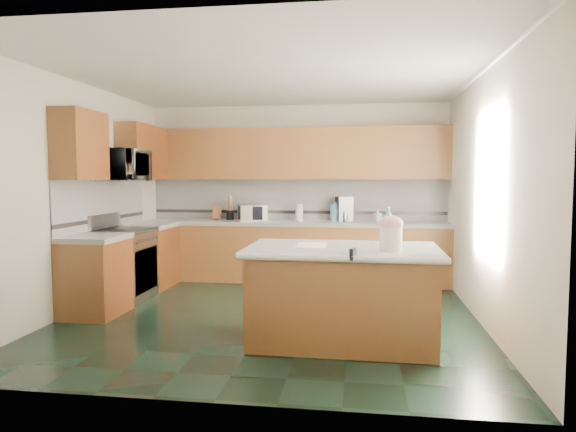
# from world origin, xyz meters

# --- Properties ---
(floor) EXTENTS (4.60, 4.60, 0.00)m
(floor) POSITION_xyz_m (0.00, 0.00, 0.00)
(floor) COLOR black
(floor) RESTS_ON ground
(ceiling) EXTENTS (4.60, 4.60, 0.00)m
(ceiling) POSITION_xyz_m (0.00, 0.00, 2.70)
(ceiling) COLOR white
(ceiling) RESTS_ON ground
(wall_back) EXTENTS (4.60, 0.04, 2.70)m
(wall_back) POSITION_xyz_m (0.00, 2.32, 1.35)
(wall_back) COLOR white
(wall_back) RESTS_ON ground
(wall_front) EXTENTS (4.60, 0.04, 2.70)m
(wall_front) POSITION_xyz_m (0.00, -2.32, 1.35)
(wall_front) COLOR white
(wall_front) RESTS_ON ground
(wall_left) EXTENTS (0.04, 4.60, 2.70)m
(wall_left) POSITION_xyz_m (-2.32, 0.00, 1.35)
(wall_left) COLOR white
(wall_left) RESTS_ON ground
(wall_right) EXTENTS (0.04, 4.60, 2.70)m
(wall_right) POSITION_xyz_m (2.32, 0.00, 1.35)
(wall_right) COLOR white
(wall_right) RESTS_ON ground
(back_base_cab) EXTENTS (4.60, 0.60, 0.86)m
(back_base_cab) POSITION_xyz_m (0.00, 2.00, 0.43)
(back_base_cab) COLOR #3C1808
(back_base_cab) RESTS_ON ground
(back_countertop) EXTENTS (4.60, 0.64, 0.06)m
(back_countertop) POSITION_xyz_m (0.00, 2.00, 0.89)
(back_countertop) COLOR white
(back_countertop) RESTS_ON back_base_cab
(back_upper_cab) EXTENTS (4.60, 0.33, 0.78)m
(back_upper_cab) POSITION_xyz_m (0.00, 2.13, 1.94)
(back_upper_cab) COLOR #3C1808
(back_upper_cab) RESTS_ON wall_back
(back_backsplash) EXTENTS (4.60, 0.02, 0.63)m
(back_backsplash) POSITION_xyz_m (0.00, 2.29, 1.24)
(back_backsplash) COLOR silver
(back_backsplash) RESTS_ON back_countertop
(back_accent_band) EXTENTS (4.60, 0.01, 0.05)m
(back_accent_band) POSITION_xyz_m (0.00, 2.28, 1.04)
(back_accent_band) COLOR black
(back_accent_band) RESTS_ON back_countertop
(left_base_cab_rear) EXTENTS (0.60, 0.82, 0.86)m
(left_base_cab_rear) POSITION_xyz_m (-2.00, 1.29, 0.43)
(left_base_cab_rear) COLOR #3C1808
(left_base_cab_rear) RESTS_ON ground
(left_counter_rear) EXTENTS (0.64, 0.82, 0.06)m
(left_counter_rear) POSITION_xyz_m (-2.00, 1.29, 0.89)
(left_counter_rear) COLOR white
(left_counter_rear) RESTS_ON left_base_cab_rear
(left_base_cab_front) EXTENTS (0.60, 0.72, 0.86)m
(left_base_cab_front) POSITION_xyz_m (-2.00, -0.24, 0.43)
(left_base_cab_front) COLOR #3C1808
(left_base_cab_front) RESTS_ON ground
(left_counter_front) EXTENTS (0.64, 0.72, 0.06)m
(left_counter_front) POSITION_xyz_m (-2.00, -0.24, 0.89)
(left_counter_front) COLOR white
(left_counter_front) RESTS_ON left_base_cab_front
(left_backsplash) EXTENTS (0.02, 2.30, 0.63)m
(left_backsplash) POSITION_xyz_m (-2.29, 0.55, 1.24)
(left_backsplash) COLOR silver
(left_backsplash) RESTS_ON wall_left
(left_accent_band) EXTENTS (0.01, 2.30, 0.05)m
(left_accent_band) POSITION_xyz_m (-2.28, 0.55, 1.04)
(left_accent_band) COLOR black
(left_accent_band) RESTS_ON wall_left
(left_upper_cab_rear) EXTENTS (0.33, 1.09, 0.78)m
(left_upper_cab_rear) POSITION_xyz_m (-2.13, 1.42, 1.94)
(left_upper_cab_rear) COLOR #3C1808
(left_upper_cab_rear) RESTS_ON wall_left
(left_upper_cab_front) EXTENTS (0.33, 0.72, 0.78)m
(left_upper_cab_front) POSITION_xyz_m (-2.13, -0.24, 1.94)
(left_upper_cab_front) COLOR #3C1808
(left_upper_cab_front) RESTS_ON wall_left
(range_body) EXTENTS (0.60, 0.76, 0.88)m
(range_body) POSITION_xyz_m (-2.00, 0.50, 0.44)
(range_body) COLOR #B7B7BC
(range_body) RESTS_ON ground
(range_oven_door) EXTENTS (0.02, 0.68, 0.55)m
(range_oven_door) POSITION_xyz_m (-1.71, 0.50, 0.40)
(range_oven_door) COLOR black
(range_oven_door) RESTS_ON range_body
(range_cooktop) EXTENTS (0.62, 0.78, 0.04)m
(range_cooktop) POSITION_xyz_m (-2.00, 0.50, 0.90)
(range_cooktop) COLOR black
(range_cooktop) RESTS_ON range_body
(range_handle) EXTENTS (0.02, 0.66, 0.02)m
(range_handle) POSITION_xyz_m (-1.68, 0.50, 0.78)
(range_handle) COLOR #B7B7BC
(range_handle) RESTS_ON range_body
(range_backguard) EXTENTS (0.06, 0.76, 0.18)m
(range_backguard) POSITION_xyz_m (-2.26, 0.50, 1.02)
(range_backguard) COLOR #B7B7BC
(range_backguard) RESTS_ON range_body
(microwave) EXTENTS (0.50, 0.73, 0.41)m
(microwave) POSITION_xyz_m (-2.00, 0.50, 1.73)
(microwave) COLOR #B7B7BC
(microwave) RESTS_ON wall_left
(island_base) EXTENTS (1.72, 1.00, 0.86)m
(island_base) POSITION_xyz_m (0.84, -0.82, 0.43)
(island_base) COLOR #3C1808
(island_base) RESTS_ON ground
(island_top) EXTENTS (1.82, 1.10, 0.06)m
(island_top) POSITION_xyz_m (0.84, -0.82, 0.89)
(island_top) COLOR white
(island_top) RESTS_ON island_base
(island_bullnose) EXTENTS (1.80, 0.08, 0.06)m
(island_bullnose) POSITION_xyz_m (0.84, -1.36, 0.89)
(island_bullnose) COLOR white
(island_bullnose) RESTS_ON island_base
(treat_jar) EXTENTS (0.25, 0.25, 0.21)m
(treat_jar) POSITION_xyz_m (1.28, -1.01, 1.03)
(treat_jar) COLOR white
(treat_jar) RESTS_ON island_top
(treat_jar_lid) EXTENTS (0.22, 0.22, 0.14)m
(treat_jar_lid) POSITION_xyz_m (1.28, -1.01, 1.17)
(treat_jar_lid) COLOR #D89DA1
(treat_jar_lid) RESTS_ON treat_jar
(treat_jar_knob) EXTENTS (0.07, 0.03, 0.03)m
(treat_jar_knob) POSITION_xyz_m (1.28, -1.01, 1.21)
(treat_jar_knob) COLOR tan
(treat_jar_knob) RESTS_ON treat_jar_lid
(treat_jar_knob_end_l) EXTENTS (0.04, 0.04, 0.04)m
(treat_jar_knob_end_l) POSITION_xyz_m (1.24, -1.01, 1.21)
(treat_jar_knob_end_l) COLOR tan
(treat_jar_knob_end_l) RESTS_ON treat_jar_lid
(treat_jar_knob_end_r) EXTENTS (0.04, 0.04, 0.04)m
(treat_jar_knob_end_r) POSITION_xyz_m (1.31, -1.01, 1.21)
(treat_jar_knob_end_r) COLOR tan
(treat_jar_knob_end_r) RESTS_ON treat_jar_lid
(soap_bottle_island) EXTENTS (0.16, 0.16, 0.37)m
(soap_bottle_island) POSITION_xyz_m (1.27, -0.59, 1.11)
(soap_bottle_island) COLOR teal
(soap_bottle_island) RESTS_ON island_top
(paper_sheet_a) EXTENTS (0.30, 0.24, 0.00)m
(paper_sheet_a) POSITION_xyz_m (0.54, -0.85, 0.92)
(paper_sheet_a) COLOR white
(paper_sheet_a) RESTS_ON island_top
(paper_sheet_b) EXTENTS (0.29, 0.23, 0.00)m
(paper_sheet_b) POSITION_xyz_m (0.53, -0.65, 0.92)
(paper_sheet_b) COLOR white
(paper_sheet_b) RESTS_ON island_top
(clamp_body) EXTENTS (0.06, 0.11, 0.10)m
(clamp_body) POSITION_xyz_m (0.95, -1.34, 0.93)
(clamp_body) COLOR black
(clamp_body) RESTS_ON island_top
(clamp_handle) EXTENTS (0.02, 0.08, 0.02)m
(clamp_handle) POSITION_xyz_m (0.95, -1.40, 0.91)
(clamp_handle) COLOR black
(clamp_handle) RESTS_ON island_top
(knife_block) EXTENTS (0.12, 0.16, 0.23)m
(knife_block) POSITION_xyz_m (-1.21, 2.05, 1.02)
(knife_block) COLOR #472814
(knife_block) RESTS_ON back_countertop
(utensil_crock) EXTENTS (0.12, 0.12, 0.15)m
(utensil_crock) POSITION_xyz_m (-1.01, 2.08, 0.99)
(utensil_crock) COLOR black
(utensil_crock) RESTS_ON back_countertop
(utensil_bundle) EXTENTS (0.07, 0.07, 0.22)m
(utensil_bundle) POSITION_xyz_m (-1.01, 2.08, 1.18)
(utensil_bundle) COLOR #472814
(utensil_bundle) RESTS_ON utensil_crock
(toaster_oven) EXTENTS (0.49, 0.42, 0.24)m
(toaster_oven) POSITION_xyz_m (-0.65, 2.05, 1.04)
(toaster_oven) COLOR #B7B7BC
(toaster_oven) RESTS_ON back_countertop
(toaster_oven_door) EXTENTS (0.37, 0.01, 0.20)m
(toaster_oven_door) POSITION_xyz_m (-0.65, 1.92, 1.04)
(toaster_oven_door) COLOR black
(toaster_oven_door) RESTS_ON toaster_oven
(paper_towel) EXTENTS (0.11, 0.11, 0.25)m
(paper_towel) POSITION_xyz_m (0.07, 2.10, 1.05)
(paper_towel) COLOR white
(paper_towel) RESTS_ON back_countertop
(paper_towel_base) EXTENTS (0.17, 0.17, 0.01)m
(paper_towel_base) POSITION_xyz_m (0.07, 2.10, 0.93)
(paper_towel_base) COLOR #B7B7BC
(paper_towel_base) RESTS_ON back_countertop
(water_jug) EXTENTS (0.15, 0.15, 0.25)m
(water_jug) POSITION_xyz_m (0.63, 2.06, 1.05)
(water_jug) COLOR #4976AA
(water_jug) RESTS_ON back_countertop
(water_jug_neck) EXTENTS (0.07, 0.07, 0.04)m
(water_jug_neck) POSITION_xyz_m (0.63, 2.06, 1.19)
(water_jug_neck) COLOR #4976AA
(water_jug_neck) RESTS_ON water_jug
(coffee_maker) EXTENTS (0.28, 0.29, 0.37)m
(coffee_maker) POSITION_xyz_m (0.76, 2.08, 1.11)
(coffee_maker) COLOR black
(coffee_maker) RESTS_ON back_countertop
(coffee_carafe) EXTENTS (0.15, 0.15, 0.15)m
(coffee_carafe) POSITION_xyz_m (0.76, 2.03, 1.00)
(coffee_carafe) COLOR black
(coffee_carafe) RESTS_ON back_countertop
(soap_bottle_back) EXTENTS (0.12, 0.12, 0.20)m
(soap_bottle_back) POSITION_xyz_m (1.26, 2.05, 1.02)
(soap_bottle_back) COLOR white
(soap_bottle_back) RESTS_ON back_countertop
(soap_back_cap) EXTENTS (0.02, 0.02, 0.03)m
(soap_back_cap) POSITION_xyz_m (1.26, 2.05, 1.13)
(soap_back_cap) COLOR red
(soap_back_cap) RESTS_ON soap_bottle_back
(window_light_proxy) EXTENTS (0.02, 1.40, 1.10)m
(window_light_proxy) POSITION_xyz_m (2.29, -0.20, 1.50)
(window_light_proxy) COLOR white
(window_light_proxy) RESTS_ON wall_right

